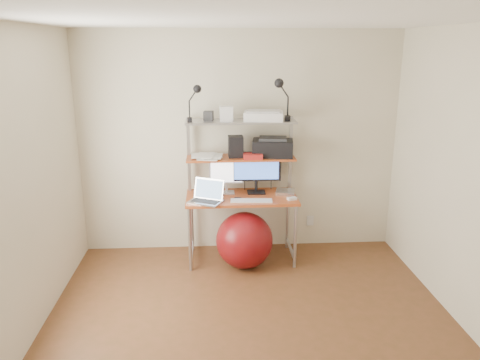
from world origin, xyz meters
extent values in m
plane|color=brown|center=(0.00, 0.00, 0.00)|extent=(3.60, 3.60, 0.00)
plane|color=white|center=(0.00, 0.00, 2.50)|extent=(3.60, 3.60, 0.00)
plane|color=beige|center=(0.00, 1.80, 1.25)|extent=(3.60, 0.00, 3.60)
plane|color=beige|center=(0.00, -1.80, 1.25)|extent=(3.60, 0.00, 3.60)
plane|color=beige|center=(-1.80, 0.00, 1.25)|extent=(0.00, 3.60, 3.60)
cube|color=#AF5022|center=(0.00, 1.44, 0.72)|extent=(1.20, 0.60, 0.03)
cylinder|color=#A5A4A9|center=(-0.56, 1.18, 0.35)|extent=(0.04, 0.04, 0.71)
cylinder|color=#A5A4A9|center=(-0.56, 1.70, 0.35)|extent=(0.04, 0.04, 0.71)
cylinder|color=#A5A4A9|center=(0.56, 1.18, 0.35)|extent=(0.04, 0.04, 0.71)
cylinder|color=#A5A4A9|center=(0.56, 1.70, 0.35)|extent=(0.04, 0.04, 0.71)
cube|color=#A5A4A9|center=(-0.57, 1.70, 1.15)|extent=(0.03, 0.04, 0.84)
cube|color=#A5A4A9|center=(0.57, 1.70, 1.15)|extent=(0.03, 0.04, 0.84)
cube|color=#AF5022|center=(0.00, 1.57, 1.14)|extent=(1.18, 0.34, 0.02)
cube|color=#A5A4A9|center=(0.00, 1.57, 1.54)|extent=(1.18, 0.34, 0.02)
cube|color=silver|center=(0.85, 1.79, 0.30)|extent=(0.08, 0.01, 0.12)
cube|color=silver|center=(-0.16, 1.56, 0.75)|extent=(0.17, 0.13, 0.01)
cylinder|color=silver|center=(-0.16, 1.58, 0.80)|extent=(0.03, 0.03, 0.10)
cube|color=silver|center=(-0.16, 1.58, 0.99)|extent=(0.38, 0.03, 0.29)
plane|color=white|center=(-0.16, 1.56, 0.99)|extent=(0.34, 0.00, 0.34)
cube|color=black|center=(0.17, 1.55, 0.75)|extent=(0.20, 0.16, 0.01)
cylinder|color=black|center=(0.17, 1.57, 0.82)|extent=(0.03, 0.03, 0.12)
cube|color=black|center=(0.17, 1.57, 1.04)|extent=(0.55, 0.04, 0.33)
plane|color=#4372E4|center=(0.17, 1.55, 1.04)|extent=(0.49, 0.01, 0.49)
cube|color=#BBBCC0|center=(-0.39, 1.25, 0.75)|extent=(0.40, 0.35, 0.02)
cube|color=#2B2B2E|center=(-0.39, 1.25, 0.76)|extent=(0.32, 0.25, 0.00)
cube|color=#BBBCC0|center=(-0.34, 1.36, 0.86)|extent=(0.33, 0.21, 0.22)
plane|color=#7DA3D1|center=(-0.34, 1.36, 0.86)|extent=(0.31, 0.20, 0.29)
cube|color=silver|center=(0.09, 1.26, 0.75)|extent=(0.45, 0.16, 0.01)
cube|color=silver|center=(0.53, 1.28, 0.75)|extent=(0.11, 0.09, 0.03)
cube|color=#BBBCC0|center=(0.49, 1.50, 0.76)|extent=(0.24, 0.24, 0.04)
cube|color=black|center=(-0.06, 1.31, 0.75)|extent=(0.10, 0.15, 0.01)
cube|color=black|center=(0.35, 1.59, 1.24)|extent=(0.48, 0.36, 0.18)
cube|color=#2B2B2E|center=(0.35, 1.59, 1.34)|extent=(0.33, 0.26, 0.03)
cube|color=black|center=(-0.06, 1.57, 1.27)|extent=(0.16, 0.16, 0.23)
cube|color=#B1201C|center=(0.12, 1.47, 1.18)|extent=(0.20, 0.14, 0.06)
cube|color=silver|center=(0.24, 1.55, 1.60)|extent=(0.45, 0.32, 0.09)
cube|color=silver|center=(0.24, 1.55, 1.65)|extent=(0.38, 0.25, 0.02)
cube|color=silver|center=(-0.16, 1.53, 1.63)|extent=(0.14, 0.12, 0.16)
cube|color=#2B2B2E|center=(-0.34, 1.60, 1.60)|extent=(0.11, 0.11, 0.10)
cube|color=black|center=(-0.54, 1.50, 1.57)|extent=(0.05, 0.06, 0.05)
cylinder|color=black|center=(-0.54, 1.50, 1.68)|extent=(0.02, 0.02, 0.17)
sphere|color=black|center=(-0.45, 1.49, 1.89)|extent=(0.09, 0.09, 0.09)
cube|color=black|center=(0.49, 1.51, 1.58)|extent=(0.05, 0.07, 0.05)
cylinder|color=black|center=(0.49, 1.51, 1.70)|extent=(0.02, 0.02, 0.20)
sphere|color=black|center=(0.39, 1.50, 1.95)|extent=(0.10, 0.10, 0.10)
sphere|color=maroon|center=(0.02, 1.24, 0.31)|extent=(0.61, 0.61, 0.61)
cube|color=white|center=(-0.39, 1.59, 1.15)|extent=(0.23, 0.30, 0.00)
cube|color=white|center=(-0.33, 1.52, 1.16)|extent=(0.27, 0.32, 0.00)
cube|color=white|center=(-0.44, 1.61, 1.16)|extent=(0.22, 0.29, 0.00)
cube|color=white|center=(-0.31, 1.55, 1.17)|extent=(0.24, 0.30, 0.00)
cube|color=white|center=(-0.34, 1.57, 1.17)|extent=(0.29, 0.33, 0.00)
cube|color=white|center=(-0.39, 1.55, 1.18)|extent=(0.28, 0.33, 0.00)
camera|label=1|loc=(-0.32, -3.40, 2.33)|focal=35.00mm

